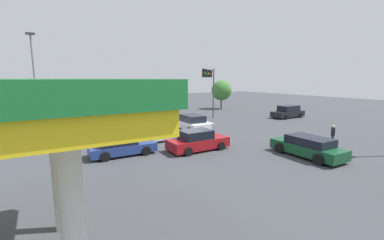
% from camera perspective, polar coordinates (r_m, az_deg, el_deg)
% --- Properties ---
extents(ground_plane, '(120.62, 120.62, 0.00)m').
position_cam_1_polar(ground_plane, '(23.59, 0.00, -3.64)').
color(ground_plane, '#3D3F44').
extents(crosswalk_markings, '(11.63, 5.35, 0.01)m').
position_cam_1_polar(crosswalk_markings, '(29.92, -7.06, -0.94)').
color(crosswalk_markings, silver).
rests_on(crosswalk_markings, ground_plane).
extents(traffic_signal_mast, '(4.91, 4.91, 6.51)m').
position_cam_1_polar(traffic_signal_mast, '(31.59, 4.03, 8.68)').
color(traffic_signal_mast, '#47474C').
rests_on(traffic_signal_mast, ground_plane).
extents(car_1, '(4.58, 2.20, 1.51)m').
position_cam_1_polar(car_1, '(19.04, 1.21, -4.63)').
color(car_1, maroon).
rests_on(car_1, ground_plane).
extents(car_2, '(2.18, 4.76, 1.41)m').
position_cam_1_polar(car_2, '(23.27, -9.66, -2.33)').
color(car_2, silver).
rests_on(car_2, ground_plane).
extents(car_3, '(2.30, 4.51, 1.60)m').
position_cam_1_polar(car_3, '(26.18, -0.01, -0.66)').
color(car_3, silver).
rests_on(car_3, ground_plane).
extents(car_4, '(4.46, 2.09, 1.46)m').
position_cam_1_polar(car_4, '(18.45, -15.51, -5.45)').
color(car_4, navy).
rests_on(car_4, ground_plane).
extents(car_5, '(2.17, 4.92, 1.40)m').
position_cam_1_polar(car_5, '(19.13, 24.32, -5.42)').
color(car_5, '#144728').
rests_on(car_5, ground_plane).
extents(car_6, '(4.91, 2.26, 1.64)m').
position_cam_1_polar(car_6, '(37.01, 20.56, 1.69)').
color(car_6, black).
rests_on(car_6, ground_plane).
extents(pedestrian, '(0.41, 0.41, 1.67)m').
position_cam_1_polar(pedestrian, '(22.95, 28.80, -2.79)').
color(pedestrian, '#232842').
rests_on(pedestrian, ground_plane).
extents(street_light_pole_a, '(0.80, 0.36, 9.59)m').
position_cam_1_polar(street_light_pole_a, '(29.88, -31.67, 8.58)').
color(street_light_pole_a, slate).
rests_on(street_light_pole_a, ground_plane).
extents(tree_corner_b, '(3.47, 3.47, 4.96)m').
position_cam_1_polar(tree_corner_b, '(44.77, 6.57, 6.57)').
color(tree_corner_b, brown).
rests_on(tree_corner_b, ground_plane).
extents(tree_corner_c, '(2.59, 2.59, 4.51)m').
position_cam_1_polar(tree_corner_c, '(33.25, -30.77, 4.39)').
color(tree_corner_c, brown).
rests_on(tree_corner_c, ground_plane).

